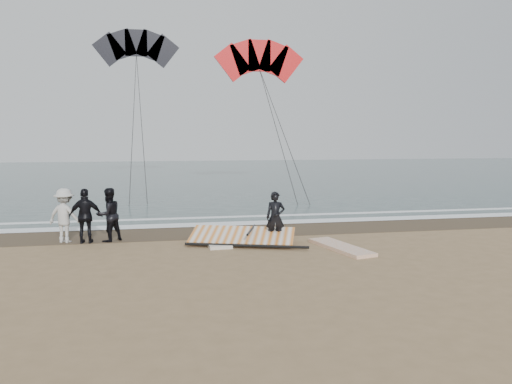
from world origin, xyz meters
The scene contains 12 objects.
ground centered at (0.00, 0.00, 0.00)m, with size 120.00×120.00×0.00m, color #8C704C.
sea centered at (0.00, 33.00, 0.01)m, with size 120.00×54.00×0.02m, color #233838.
wet_sand centered at (0.00, 4.50, 0.01)m, with size 120.00×2.80×0.01m, color #4C3D2B.
foam_near centered at (0.00, 5.90, 0.03)m, with size 120.00×0.90×0.01m, color white.
foam_far centered at (0.00, 7.60, 0.03)m, with size 120.00×0.45×0.01m, color white.
man_main centered at (0.68, 2.14, 0.85)m, with size 0.62×0.41×1.69m, color black.
board_white centered at (2.48, 0.88, 0.05)m, with size 0.75×2.68×0.11m, color silver.
board_cream centered at (-1.28, 2.79, 0.06)m, with size 0.71×2.67×0.11m, color beige.
trio_cluster centered at (-5.48, 3.40, 0.90)m, with size 2.61×1.16×1.81m.
sail_rig centered at (-0.49, 2.32, 0.19)m, with size 3.73×2.67×0.49m.
kite_red centered at (3.44, 18.62, 8.19)m, with size 6.31×4.18×11.33m.
kite_dark centered at (-4.59, 26.37, 10.03)m, with size 7.19×7.33×17.41m.
Camera 1 is at (-3.00, -13.57, 3.45)m, focal length 35.00 mm.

